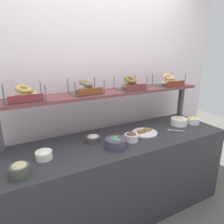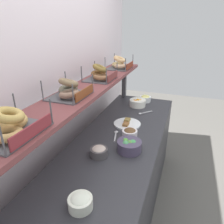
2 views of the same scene
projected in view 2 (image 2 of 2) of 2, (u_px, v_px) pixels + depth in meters
The scene contains 18 objects.
ground_plane at pixel (117, 211), 2.13m from camera, with size 8.00×8.00×0.00m, color #595651.
back_wall at pixel (59, 93), 1.82m from camera, with size 3.43×0.06×2.40m, color white.
deli_counter at pixel (118, 178), 1.96m from camera, with size 2.23×0.70×0.85m, color #2D2D33.
shelf_riser_right at pixel (124, 82), 2.70m from camera, with size 0.05×0.05×0.40m, color #4C4C51.
upper_shelf at pixel (87, 89), 1.71m from camera, with size 2.19×0.32×0.03m, color brown.
bowl_cream_cheese at pixel (80, 202), 1.11m from camera, with size 0.13×0.13×0.08m.
bowl_chocolate_spread at pixel (130, 133), 1.79m from camera, with size 0.13×0.13×0.08m.
bowl_egg_salad at pixel (145, 98), 2.60m from camera, with size 0.14×0.14×0.08m.
bowl_tuna_salad at pixel (99, 151), 1.54m from camera, with size 0.13×0.13×0.08m.
bowl_fruit_salad at pixel (138, 103), 2.46m from camera, with size 0.19×0.19×0.09m.
bowl_veggie_mix at pixel (129, 146), 1.60m from camera, with size 0.19×0.19×0.10m.
serving_plate_white at pixel (127, 124), 2.03m from camera, with size 0.26×0.26×0.04m.
serving_spoon_near_plate at pixel (143, 113), 2.27m from camera, with size 0.14×0.13×0.01m.
serving_spoon_by_edge at pixel (116, 134), 1.84m from camera, with size 0.18×0.06×0.01m.
bagel_basket_sesame at pixel (11, 126), 0.97m from camera, with size 0.32×0.25×0.14m.
bagel_basket_poppy at pixel (69, 90), 1.47m from camera, with size 0.30×0.25×0.14m.
bagel_basket_cinnamon_raisin at pixel (100, 74), 1.90m from camera, with size 0.29×0.25×0.15m.
bagel_basket_plain at pixel (120, 64), 2.36m from camera, with size 0.31×0.25×0.14m.
Camera 2 is at (-1.48, -0.48, 1.77)m, focal length 33.54 mm.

